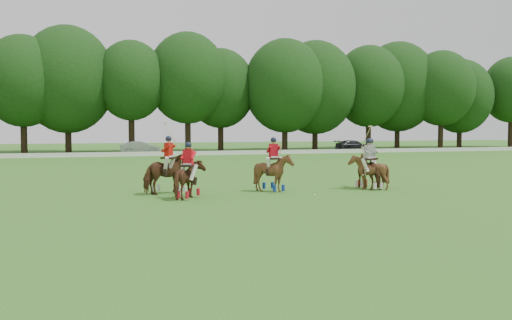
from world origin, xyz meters
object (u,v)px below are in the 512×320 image
object	(u,v)px
polo_red_a	(188,179)
polo_ball	(315,195)
car_mid	(140,148)
polo_stripe_b	(369,171)
car_right	(353,146)
polo_red_c	(273,172)
polo_stripe_a	(370,170)
polo_red_b	(169,173)

from	to	relation	value
polo_red_a	polo_ball	bearing A→B (deg)	-10.04
car_mid	polo_stripe_b	size ratio (longest dim) A/B	1.83
car_mid	car_right	bearing A→B (deg)	-89.69
car_right	polo_red_a	world-z (taller)	polo_red_a
car_mid	polo_red_c	bearing A→B (deg)	-178.32
polo_red_a	polo_red_c	xyz separation A→B (m)	(4.03, 1.25, 0.07)
polo_red_c	polo_ball	world-z (taller)	polo_red_c
car_right	polo_red_c	distance (m)	45.58
polo_red_a	polo_stripe_a	xyz separation A→B (m)	(8.73, 1.10, 0.03)
car_mid	polo_ball	world-z (taller)	car_mid
car_right	polo_red_a	bearing A→B (deg)	142.13
polo_red_b	polo_stripe_a	world-z (taller)	polo_red_b
car_right	polo_stripe_b	distance (m)	43.83
car_mid	polo_red_a	distance (m)	39.72
polo_stripe_b	polo_ball	size ratio (longest dim) A/B	25.56
polo_red_b	polo_ball	xyz separation A→B (m)	(5.48, -2.65, -0.85)
polo_ball	polo_red_c	bearing A→B (deg)	114.76
car_mid	polo_stripe_b	distance (m)	39.23
polo_red_c	polo_ball	bearing A→B (deg)	-65.24
car_right	polo_stripe_b	bearing A→B (deg)	150.51
polo_stripe_b	polo_ball	distance (m)	3.84
car_right	polo_ball	world-z (taller)	car_right
polo_red_b	polo_red_c	world-z (taller)	polo_red_b
polo_red_c	polo_stripe_b	size ratio (longest dim) A/B	1.03
car_right	polo_stripe_a	xyz separation A→B (m)	(-19.93, -38.50, 0.17)
car_right	polo_ball	distance (m)	46.89
polo_stripe_a	polo_ball	size ratio (longest dim) A/B	31.58
car_right	polo_stripe_b	world-z (taller)	polo_stripe_b
car_right	car_mid	bearing A→B (deg)	88.02
polo_red_b	polo_red_c	distance (m)	4.52
polo_red_a	polo_red_b	distance (m)	1.83
polo_stripe_a	polo_stripe_b	xyz separation A→B (m)	(-0.32, -0.38, -0.00)
polo_red_c	polo_red_b	bearing A→B (deg)	173.48
polo_red_b	polo_red_c	bearing A→B (deg)	-6.52
car_right	polo_red_b	bearing A→B (deg)	140.43
car_mid	polo_red_a	size ratio (longest dim) A/B	1.89
polo_stripe_a	polo_ball	distance (m)	4.29
car_mid	polo_red_b	distance (m)	38.00
polo_red_a	polo_red_c	world-z (taller)	polo_red_c
polo_red_b	polo_stripe_a	distance (m)	9.22
car_right	polo_stripe_b	size ratio (longest dim) A/B	1.97
polo_red_a	car_right	bearing A→B (deg)	54.11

